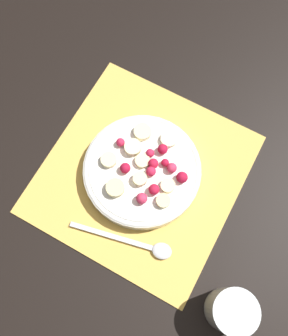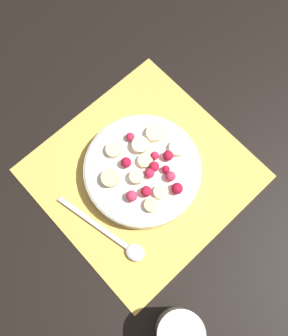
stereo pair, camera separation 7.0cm
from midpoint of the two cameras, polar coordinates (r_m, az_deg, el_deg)
The scene contains 5 objects.
ground_plane at distance 0.74m, azimuth -2.95°, elevation -1.32°, with size 3.00×3.00×0.00m, color black.
placemat at distance 0.74m, azimuth -2.96°, elevation -1.25°, with size 0.37×0.38×0.01m.
fruit_bowl at distance 0.71m, azimuth -2.75°, elevation -0.86°, with size 0.23×0.23×0.05m.
spoon at distance 0.70m, azimuth -3.23°, elevation -12.08°, with size 0.20×0.06×0.01m.
drinking_glass at distance 0.67m, azimuth 10.02°, elevation -21.11°, with size 0.07×0.07×0.09m.
Camera 1 is at (-0.11, 0.19, 0.71)m, focal length 40.00 mm.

